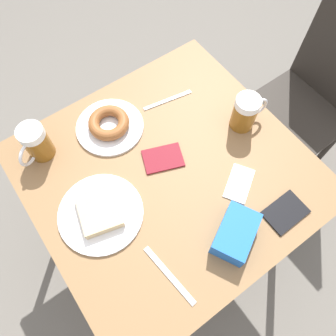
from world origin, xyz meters
name	(u,v)px	position (x,y,z in m)	size (l,w,h in m)	color
ground_plane	(168,232)	(0.00, 0.00, 0.00)	(8.00, 8.00, 0.00)	#666059
table	(168,180)	(0.00, 0.00, 0.65)	(0.82, 0.85, 0.72)	olive
chair	(319,89)	(-0.01, 0.81, 0.53)	(0.40, 0.40, 0.90)	#2D2823
plate_with_cake	(100,212)	(0.00, -0.25, 0.73)	(0.25, 0.25, 0.04)	silver
plate_with_donut	(109,125)	(-0.25, -0.06, 0.74)	(0.23, 0.23, 0.05)	silver
beer_mug_left	(245,112)	(0.00, 0.31, 0.78)	(0.08, 0.13, 0.13)	#8C5619
beer_mug_center	(36,143)	(-0.29, -0.29, 0.78)	(0.09, 0.12, 0.13)	#8C5619
napkin_folded	(239,183)	(0.17, 0.15, 0.72)	(0.12, 0.14, 0.00)	white
fork	(168,100)	(-0.23, 0.16, 0.72)	(0.04, 0.18, 0.00)	silver
knife	(169,275)	(0.26, -0.18, 0.72)	(0.20, 0.04, 0.00)	silver
passport_near_edge	(163,158)	(-0.04, 0.01, 0.72)	(0.13, 0.15, 0.01)	maroon
passport_far_edge	(285,212)	(0.32, 0.20, 0.72)	(0.09, 0.13, 0.01)	black
blue_pouch	(236,234)	(0.28, 0.03, 0.75)	(0.15, 0.17, 0.07)	blue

